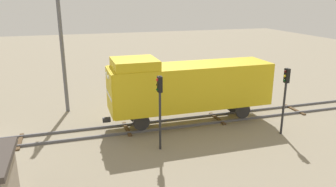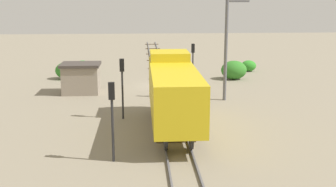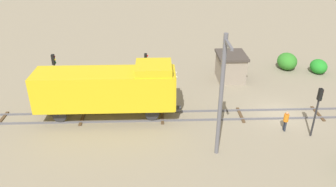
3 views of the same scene
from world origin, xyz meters
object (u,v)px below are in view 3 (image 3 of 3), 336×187
at_px(traffic_signal_near, 318,104).
at_px(worker_near_track, 286,120).
at_px(relay_hut, 231,66).
at_px(locomotive, 108,88).
at_px(traffic_signal_far, 55,69).
at_px(traffic_signal_mid, 146,68).
at_px(catenary_mast, 221,95).

relative_size(traffic_signal_near, worker_near_track, 2.34).
distance_m(traffic_signal_near, relay_hut, 11.52).
height_order(locomotive, traffic_signal_far, locomotive).
height_order(locomotive, traffic_signal_mid, locomotive).
distance_m(locomotive, traffic_signal_far, 6.26).
bearing_deg(traffic_signal_far, traffic_signal_near, -108.22).
relative_size(locomotive, relay_hut, 3.31).
bearing_deg(traffic_signal_mid, traffic_signal_near, -117.69).
xyz_separation_m(locomotive, worker_near_track, (-2.40, -13.77, -1.78)).
bearing_deg(catenary_mast, worker_near_track, -65.20).
xyz_separation_m(traffic_signal_mid, relay_hut, (4.10, -8.55, -1.63)).
bearing_deg(locomotive, relay_hut, -56.92).
bearing_deg(catenary_mast, relay_hut, -15.57).
bearing_deg(traffic_signal_near, traffic_signal_mid, 62.31).
distance_m(traffic_signal_far, catenary_mast, 15.80).
xyz_separation_m(traffic_signal_mid, traffic_signal_far, (0.20, 8.08, -0.03)).
relative_size(traffic_signal_far, catenary_mast, 0.50).
distance_m(locomotive, relay_hut, 13.81).
bearing_deg(relay_hut, traffic_signal_mid, 115.62).
distance_m(traffic_signal_near, catenary_mast, 7.96).
bearing_deg(traffic_signal_near, catenary_mast, 103.86).
relative_size(catenary_mast, relay_hut, 2.47).
relative_size(traffic_signal_near, traffic_signal_far, 0.92).
height_order(locomotive, worker_near_track, locomotive).
height_order(traffic_signal_mid, traffic_signal_far, traffic_signal_mid).
bearing_deg(catenary_mast, traffic_signal_far, 56.59).
bearing_deg(traffic_signal_near, relay_hut, 20.63).
bearing_deg(relay_hut, worker_near_track, -167.18).
bearing_deg(catenary_mast, locomotive, 57.75).
relative_size(traffic_signal_near, relay_hut, 1.14).
xyz_separation_m(traffic_signal_far, catenary_mast, (-8.66, -13.13, 1.57)).
distance_m(traffic_signal_mid, relay_hut, 9.62).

